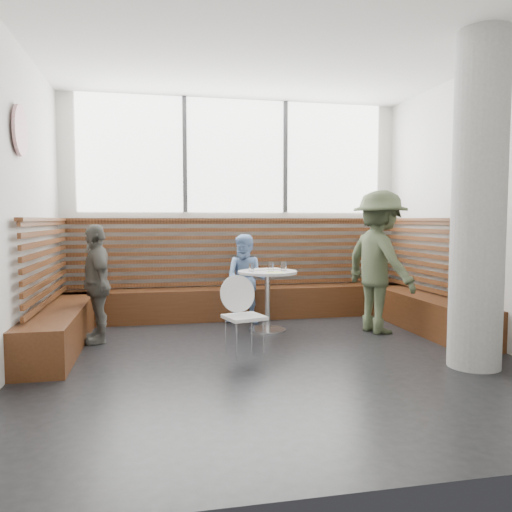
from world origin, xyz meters
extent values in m
cube|color=silver|center=(0.00, 0.00, 1.60)|extent=(5.00, 5.00, 3.20)
cube|color=black|center=(0.00, 0.00, 0.00)|extent=(5.00, 5.00, 0.01)
cube|color=white|center=(0.00, 0.00, 3.20)|extent=(5.00, 5.00, 0.01)
cube|color=white|center=(0.00, 2.48, 2.38)|extent=(4.50, 0.02, 1.65)
cube|color=#3F3F42|center=(-0.75, 2.46, 2.38)|extent=(0.06, 0.04, 1.65)
cube|color=#3F3F42|center=(0.75, 2.46, 2.38)|extent=(0.06, 0.04, 1.65)
cube|color=#402110|center=(0.00, 2.25, 0.23)|extent=(5.00, 0.50, 0.45)
cube|color=#402110|center=(-2.25, 1.25, 0.23)|extent=(0.50, 2.50, 0.45)
cube|color=#402110|center=(2.25, 1.25, 0.23)|extent=(0.50, 2.50, 0.45)
cube|color=#452411|center=(0.00, 2.42, 0.95)|extent=(4.88, 0.08, 0.98)
cube|color=#452411|center=(-2.42, 1.25, 0.95)|extent=(0.08, 2.38, 0.98)
cube|color=#452411|center=(2.42, 1.25, 0.95)|extent=(0.08, 2.38, 0.98)
cylinder|color=gray|center=(1.85, -0.60, 1.60)|extent=(0.50, 0.50, 3.20)
cylinder|color=white|center=(-2.46, 0.40, 2.30)|extent=(0.03, 0.50, 0.50)
cylinder|color=silver|center=(0.22, 1.34, 0.01)|extent=(0.48, 0.48, 0.03)
cylinder|color=silver|center=(0.22, 1.34, 0.39)|extent=(0.07, 0.07, 0.75)
cylinder|color=#B7B7BA|center=(0.22, 1.34, 0.76)|extent=(0.76, 0.76, 0.03)
cube|color=white|center=(-0.28, 0.24, 0.41)|extent=(0.38, 0.37, 0.04)
cylinder|color=white|center=(-0.28, 0.40, 0.64)|extent=(0.40, 0.09, 0.40)
cylinder|color=silver|center=(-0.44, 0.10, 0.20)|extent=(0.02, 0.02, 0.39)
cylinder|color=silver|center=(-0.13, 0.10, 0.20)|extent=(0.02, 0.02, 0.39)
cylinder|color=silver|center=(-0.44, 0.37, 0.20)|extent=(0.02, 0.02, 0.39)
cylinder|color=silver|center=(-0.13, 0.37, 0.20)|extent=(0.02, 0.02, 0.39)
imported|color=#414B32|center=(1.60, 1.00, 0.90)|extent=(0.93, 1.29, 1.80)
imported|color=#7496CA|center=(0.04, 1.84, 0.62)|extent=(0.73, 0.65, 1.24)
imported|color=#595851|center=(-1.87, 1.18, 0.69)|extent=(0.54, 0.87, 1.38)
cylinder|color=white|center=(0.14, 1.48, 0.79)|extent=(0.20, 0.20, 0.01)
cylinder|color=white|center=(0.33, 1.52, 0.79)|extent=(0.22, 0.22, 0.02)
cylinder|color=white|center=(0.00, 1.30, 0.83)|extent=(0.07, 0.07, 0.11)
cylinder|color=white|center=(0.25, 1.27, 0.84)|extent=(0.07, 0.07, 0.11)
cylinder|color=white|center=(0.43, 1.32, 0.84)|extent=(0.07, 0.07, 0.12)
cube|color=#A5C64C|center=(0.26, 1.12, 0.78)|extent=(0.22, 0.17, 0.00)
camera|label=1|loc=(-1.20, -4.87, 1.44)|focal=35.00mm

